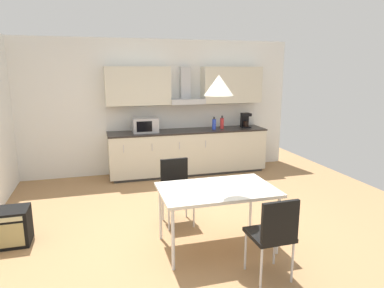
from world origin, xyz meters
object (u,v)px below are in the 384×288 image
bottle_blue (214,124)px  bottle_red (222,123)px  coffee_maker (245,120)px  chair_far_left (176,185)px  dining_table (217,192)px  pendant_lamp (219,85)px  guitar_amp (7,227)px  chair_near_right (274,231)px  microwave (145,125)px

bottle_blue → bottle_red: (0.19, 0.06, 0.00)m
coffee_maker → bottle_red: 0.52m
bottle_red → chair_far_left: 2.66m
bottle_blue → chair_far_left: size_ratio=0.29×
bottle_blue → dining_table: bottle_blue is taller
bottle_blue → pendant_lamp: size_ratio=0.79×
coffee_maker → pendant_lamp: 3.53m
chair_far_left → guitar_amp: 2.12m
bottle_red → guitar_amp: bearing=-147.7°
pendant_lamp → bottle_blue: bearing=71.4°
bottle_blue → chair_far_left: (-1.28, -2.12, -0.46)m
bottle_blue → chair_near_right: 3.79m
chair_far_left → coffee_maker: bearing=47.7°
chair_far_left → pendant_lamp: (0.30, -0.79, 1.36)m
chair_far_left → pendant_lamp: 1.60m
bottle_red → dining_table: 3.21m
microwave → bottle_blue: bearing=-1.8°
pendant_lamp → bottle_red: bearing=68.5°
microwave → chair_far_left: microwave is taller
microwave → bottle_blue: (1.38, -0.04, -0.03)m
microwave → bottle_red: (1.57, 0.01, -0.03)m
guitar_amp → pendant_lamp: pendant_lamp is taller
coffee_maker → chair_near_right: 4.05m
bottle_blue → guitar_amp: bottle_blue is taller
bottle_red → pendant_lamp: 3.31m
chair_far_left → chair_near_right: 1.70m
bottle_red → guitar_amp: bottle_red is taller
coffee_maker → chair_near_right: (-1.39, -3.77, -0.50)m
bottle_red → pendant_lamp: size_ratio=0.82×
microwave → bottle_red: microwave is taller
coffee_maker → guitar_amp: 4.75m
microwave → chair_near_right: size_ratio=0.55×
microwave → coffee_maker: 2.09m
bottle_red → guitar_amp: (-3.57, -2.26, -0.77)m
coffee_maker → chair_far_left: size_ratio=0.34×
bottle_red → chair_near_right: bearing=-103.0°
chair_far_left → guitar_amp: size_ratio=1.67×
microwave → dining_table: bearing=-82.3°
guitar_amp → pendant_lamp: 3.01m
bottle_blue → microwave: bearing=178.2°
chair_far_left → chair_near_right: size_ratio=1.00×
dining_table → pendant_lamp: bearing=90.0°
dining_table → coffee_maker: bearing=60.4°
chair_near_right → coffee_maker: bearing=69.8°
dining_table → chair_near_right: 0.86m
coffee_maker → chair_near_right: bearing=-110.2°
chair_near_right → chair_far_left: bearing=110.8°
microwave → bottle_red: bearing=0.5°
coffee_maker → pendant_lamp: bearing=-119.6°
bottle_red → chair_near_right: bottle_red is taller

